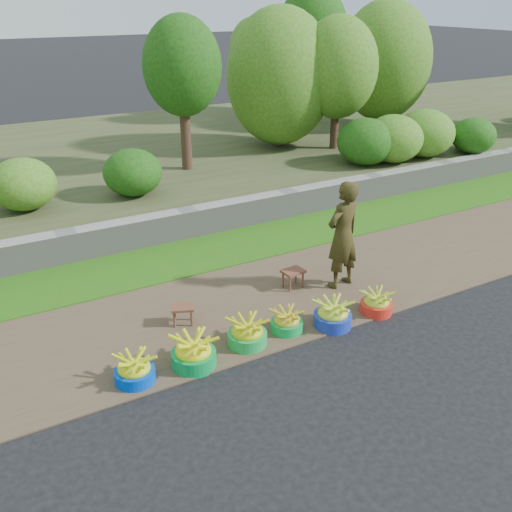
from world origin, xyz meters
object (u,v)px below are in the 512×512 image
basin_f (376,303)px  vendor_woman (343,235)px  basin_b (194,353)px  basin_d (287,322)px  stool_left (183,310)px  basin_c (247,333)px  basin_a (134,370)px  basin_e (333,315)px  stool_right (293,274)px

basin_f → vendor_woman: size_ratio=0.27×
basin_b → basin_f: (2.81, -0.11, -0.03)m
basin_d → stool_left: bearing=143.8°
basin_c → stool_left: size_ratio=1.39×
basin_a → basin_e: (2.79, -0.14, 0.01)m
basin_b → basin_f: basin_b is taller
basin_b → basin_d: size_ratio=1.27×
basin_a → basin_f: size_ratio=1.05×
vendor_woman → basin_d: bearing=15.9°
basin_e → basin_f: 0.77m
basin_c → vendor_woman: size_ratio=0.31×
basin_e → basin_a: bearing=177.1°
basin_e → stool_left: 2.07m
stool_right → vendor_woman: size_ratio=0.21×
basin_c → basin_f: bearing=-5.3°
basin_a → basin_b: size_ratio=0.87×
basin_c → stool_right: 1.73m
vendor_woman → basin_a: bearing=1.6°
basin_f → vendor_woman: bearing=87.1°
basin_f → basin_d: bearing=171.3°
vendor_woman → basin_b: bearing=5.5°
basin_a → basin_b: basin_b is taller
basin_d → stool_right: (0.75, 1.01, 0.11)m
vendor_woman → stool_right: bearing=-34.2°
basin_f → stool_left: 2.77m
basin_e → stool_left: basin_e is taller
basin_f → basin_c: bearing=174.7°
basin_a → basin_e: size_ratio=0.92×
basin_a → basin_d: basin_a is taller
basin_a → vendor_woman: bearing=12.1°
basin_b → stool_left: size_ratio=1.49×
basin_d → basin_e: 0.66m
basin_a → basin_d: 2.16m
basin_a → stool_right: 3.11m
basin_e → basin_f: (0.76, -0.02, -0.02)m
stool_left → basin_f: bearing=-22.6°
basin_a → basin_d: (2.16, 0.06, -0.02)m
basin_e → stool_left: bearing=149.6°
basin_b → basin_a: bearing=176.3°
basin_b → basin_c: (0.80, 0.08, -0.01)m
basin_a → vendor_woman: 3.75m
basin_b → stool_left: (0.26, 0.96, 0.05)m
basin_b → stool_right: size_ratio=1.58×
basin_a → stool_left: basin_a is taller
basin_c → stool_right: bearing=37.0°
basin_f → stool_left: basin_f is taller
stool_right → basin_f: bearing=-62.6°
basin_a → basin_f: basin_a is taller
basin_c → basin_e: size_ratio=0.98×
basin_d → basin_f: 1.40m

